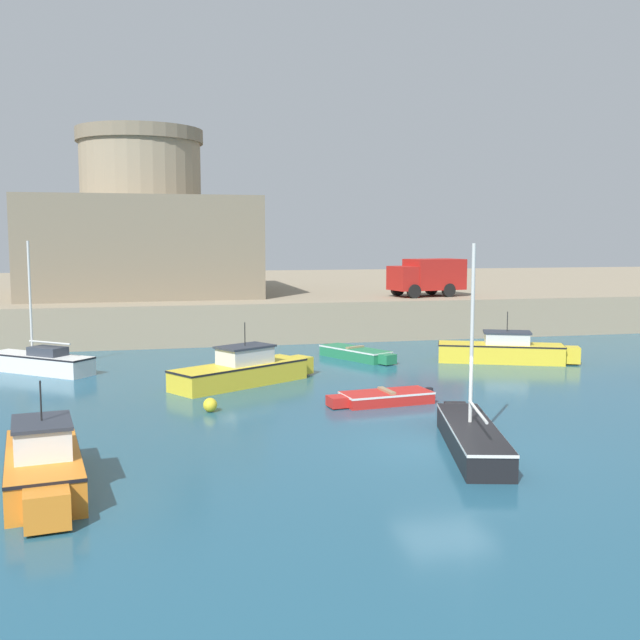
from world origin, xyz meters
name	(u,v)px	position (x,y,z in m)	size (l,w,h in m)	color
ground_plane	(445,449)	(0.00, 0.00, 0.00)	(200.00, 200.00, 0.00)	#235670
quay_seawall	(249,296)	(0.00, 40.33, 1.10)	(120.00, 40.00, 2.20)	gray
motorboat_yellow_0	(243,370)	(-4.18, 10.15, 0.56)	(6.08, 4.44, 2.41)	yellow
sailboat_black_2	(472,435)	(0.66, -0.21, 0.40)	(2.52, 5.98, 5.51)	black
motorboat_yellow_3	(504,350)	(8.05, 12.63, 0.55)	(6.24, 3.57, 2.33)	yellow
dinghy_green_4	(357,353)	(1.73, 15.02, 0.28)	(2.80, 4.29, 0.59)	#237A4C
motorboat_orange_5	(43,465)	(-10.08, -1.04, 0.59)	(2.28, 5.50, 2.52)	orange
dinghy_red_6	(384,397)	(0.08, 5.70, 0.23)	(3.89, 1.68, 0.48)	red
sailboat_white_7	(38,361)	(-12.31, 14.64, 0.48)	(5.02, 4.37, 5.53)	white
mooring_buoy	(210,405)	(-5.81, 5.79, 0.23)	(0.46, 0.46, 0.46)	yellow
fortress	(142,235)	(-8.00, 29.90, 5.84)	(13.42, 13.42, 10.05)	#796C57
truck_on_quay	(427,276)	(8.39, 23.37, 3.41)	(4.60, 2.83, 2.20)	#AD1E19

